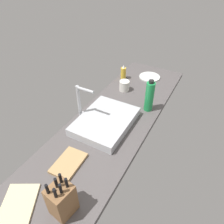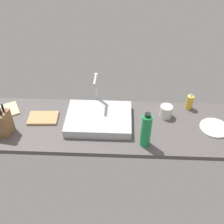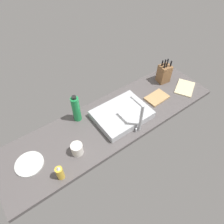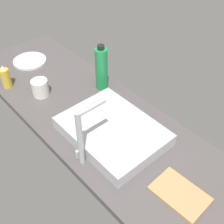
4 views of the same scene
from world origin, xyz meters
The scene contains 8 objects.
countertop_slab centered at (0.00, 0.00, 1.75)cm, with size 199.51×56.25×3.50cm, color #514C4C.
sink_basin centered at (-7.52, 2.42, 6.65)cm, with size 46.81×35.48×6.31cm, color #B7BABF.
faucet centered at (-10.32, 20.88, 20.37)cm, with size 5.50×14.35×28.69cm.
cutting_board centered at (-49.07, 3.95, 4.40)cm, with size 21.52×14.38×1.80cm, color tan.
soap_bottle centered at (60.55, 21.47, 9.72)cm, with size 5.17×5.17×14.25cm.
water_bottle centered at (24.80, -18.26, 16.03)cm, with size 6.81×6.81×26.55cm.
dinner_plate centered at (75.09, -0.93, 4.10)cm, with size 20.60×20.60×1.20cm, color silver.
coffee_mug centered at (41.62, 11.07, 8.13)cm, with size 9.03×9.03×9.26cm, color silver.
Camera 4 is at (-79.94, 66.56, 106.48)cm, focal length 47.77 mm.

